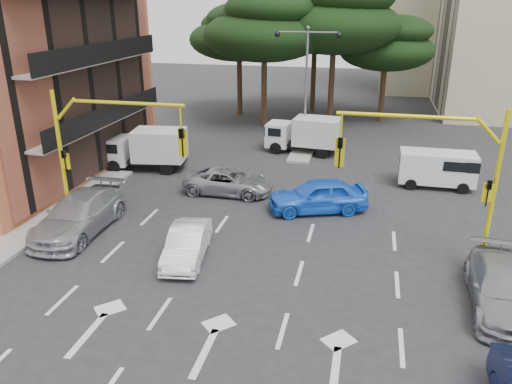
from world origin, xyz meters
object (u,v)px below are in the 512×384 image
at_px(signal_mast_left, 98,143).
at_px(box_truck_b, 304,135).
at_px(car_silver_wagon, 79,214).
at_px(box_truck_a, 145,150).
at_px(car_silver_cross_a, 229,182).
at_px(van_white, 437,169).
at_px(car_white_hatch, 187,244).
at_px(car_blue_compact, 318,195).
at_px(car_silver_parked, 503,288).
at_px(street_lamp_center, 307,67).
at_px(signal_mast_right, 444,166).

distance_m(signal_mast_left, box_truck_b, 15.38).
xyz_separation_m(car_silver_wagon, box_truck_a, (-0.84, 8.58, 0.40)).
bearing_deg(box_truck_a, car_silver_cross_a, -122.95).
height_order(car_silver_wagon, van_white, van_white).
relative_size(signal_mast_left, car_silver_cross_a, 1.31).
bearing_deg(car_white_hatch, van_white, 37.53).
relative_size(car_blue_compact, car_silver_parked, 0.95).
relative_size(car_silver_cross_a, box_truck_b, 0.95).
distance_m(car_silver_wagon, car_silver_parked, 16.58).
distance_m(box_truck_a, box_truck_b, 10.22).
height_order(signal_mast_left, box_truck_b, signal_mast_left).
distance_m(car_blue_compact, van_white, 7.51).
distance_m(car_silver_parked, box_truck_b, 18.37).
xyz_separation_m(car_silver_parked, box_truck_b, (-8.66, 16.19, 0.47)).
xyz_separation_m(car_blue_compact, car_silver_cross_a, (-4.75, 1.32, -0.16)).
height_order(street_lamp_center, box_truck_a, street_lamp_center).
height_order(car_white_hatch, box_truck_b, box_truck_b).
distance_m(signal_mast_right, car_silver_wagon, 14.88).
distance_m(car_silver_wagon, van_white, 18.12).
bearing_deg(car_silver_cross_a, car_white_hatch, -176.50).
distance_m(car_silver_cross_a, van_white, 11.10).
xyz_separation_m(street_lamp_center, box_truck_b, (0.04, -0.50, -4.25)).
height_order(car_silver_wagon, car_silver_cross_a, car_silver_wagon).
xyz_separation_m(signal_mast_left, car_white_hatch, (4.41, -1.83, -3.25)).
bearing_deg(street_lamp_center, box_truck_a, -145.03).
bearing_deg(box_truck_a, car_silver_parked, -129.73).
bearing_deg(car_silver_wagon, car_blue_compact, 24.07).
distance_m(car_blue_compact, car_silver_parked, 9.44).
height_order(car_silver_cross_a, box_truck_b, box_truck_b).
height_order(signal_mast_left, car_silver_wagon, signal_mast_left).
distance_m(signal_mast_left, box_truck_a, 8.63).
xyz_separation_m(street_lamp_center, car_blue_compact, (2.01, -10.04, -4.64)).
xyz_separation_m(car_white_hatch, box_truck_a, (-6.19, 9.83, 0.57)).
xyz_separation_m(street_lamp_center, car_silver_cross_a, (-2.74, -8.72, -4.79)).
bearing_deg(signal_mast_left, street_lamp_center, 64.09).
bearing_deg(car_white_hatch, car_silver_parked, -12.87).
bearing_deg(car_silver_cross_a, box_truck_b, -18.03).
height_order(car_blue_compact, van_white, van_white).
bearing_deg(street_lamp_center, signal_mast_left, -115.91).
bearing_deg(signal_mast_right, van_white, 83.42).
height_order(signal_mast_left, box_truck_a, signal_mast_left).
bearing_deg(box_truck_b, signal_mast_left, 158.78).
xyz_separation_m(car_blue_compact, box_truck_a, (-10.58, 4.04, 0.41)).
bearing_deg(box_truck_b, car_silver_parked, -146.22).
bearing_deg(car_blue_compact, box_truck_a, -130.52).
xyz_separation_m(car_silver_cross_a, car_silver_parked, (11.44, -7.98, 0.07)).
relative_size(signal_mast_right, car_silver_parked, 1.23).
distance_m(car_blue_compact, box_truck_b, 9.75).
bearing_deg(van_white, street_lamp_center, -123.92).
bearing_deg(car_silver_cross_a, van_white, -71.32).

